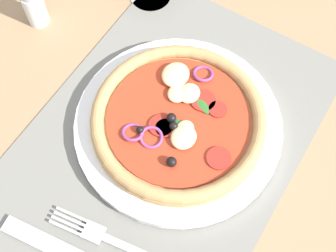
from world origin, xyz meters
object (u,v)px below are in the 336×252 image
Objects in this scene: fork at (111,240)px; pepper_shaker at (34,6)px; plate at (178,126)px; pizza at (178,119)px.

fork is 36.19cm from pepper_shaker.
plate reaches higher than fork.
fork is 2.69× the size of pepper_shaker.
pizza is 3.43× the size of pepper_shaker.
fork is at bearing -176.35° from pizza.
fork is (-17.15, -1.07, -0.46)cm from plate.
plate is at bearing -99.37° from pepper_shaker.
pepper_shaker is (21.73, 28.81, 2.63)cm from fork.
pizza is (0.05, 0.03, 1.77)cm from plate.
plate is 28.20cm from pepper_shaker.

